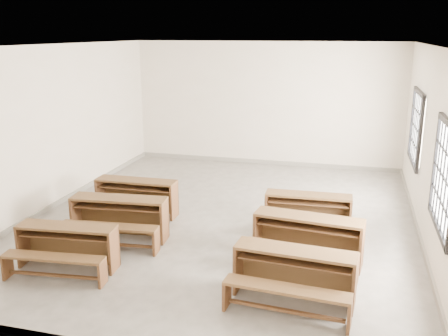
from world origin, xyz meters
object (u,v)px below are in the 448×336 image
(desk_set_2, at_px, (136,195))
(desk_set_4, at_px, (307,237))
(desk_set_3, at_px, (294,272))
(desk_set_5, at_px, (308,210))
(desk_set_1, at_px, (118,216))
(desk_set_0, at_px, (66,244))

(desk_set_2, relative_size, desk_set_4, 0.91)
(desk_set_3, distance_m, desk_set_5, 2.44)
(desk_set_3, bearing_deg, desk_set_1, 162.47)
(desk_set_5, bearing_deg, desk_set_1, -161.04)
(desk_set_0, relative_size, desk_set_1, 0.91)
(desk_set_0, distance_m, desk_set_1, 1.23)
(desk_set_0, relative_size, desk_set_5, 1.01)
(desk_set_1, relative_size, desk_set_2, 1.08)
(desk_set_1, distance_m, desk_set_5, 3.28)
(desk_set_3, height_order, desk_set_5, desk_set_3)
(desk_set_2, bearing_deg, desk_set_5, 0.16)
(desk_set_4, bearing_deg, desk_set_5, 101.73)
(desk_set_3, bearing_deg, desk_set_5, 95.96)
(desk_set_0, bearing_deg, desk_set_5, 30.05)
(desk_set_0, distance_m, desk_set_5, 4.08)
(desk_set_0, bearing_deg, desk_set_2, 83.21)
(desk_set_1, bearing_deg, desk_set_2, 94.77)
(desk_set_1, height_order, desk_set_4, desk_set_4)
(desk_set_1, distance_m, desk_set_4, 3.18)
(desk_set_2, distance_m, desk_set_5, 3.27)
(desk_set_1, bearing_deg, desk_set_0, -107.13)
(desk_set_4, relative_size, desk_set_5, 1.13)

